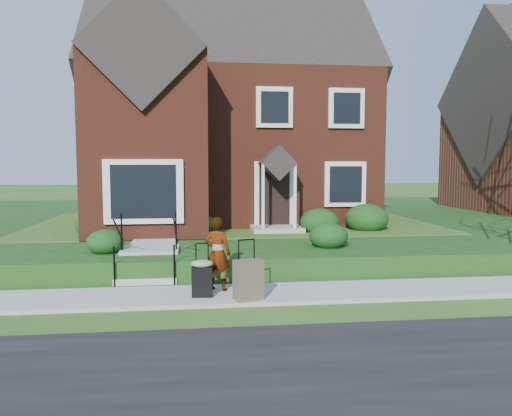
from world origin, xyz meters
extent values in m
plane|color=#2D5119|center=(0.00, 0.00, 0.00)|extent=(120.00, 120.00, 0.00)
cube|color=black|center=(0.00, -5.00, 0.01)|extent=(60.00, 6.00, 0.01)
cube|color=#9E9B93|center=(0.00, 0.00, 0.04)|extent=(60.00, 1.60, 0.08)
cube|color=#173A0F|center=(4.00, 10.90, 0.30)|extent=(44.00, 20.00, 0.60)
cube|color=#9E9B93|center=(-2.50, 5.00, 0.63)|extent=(1.20, 6.00, 0.06)
cube|color=maroon|center=(0.00, 10.00, 3.30)|extent=(10.00, 8.00, 5.40)
cube|color=maroon|center=(-2.80, 5.20, 3.30)|extent=(3.60, 2.40, 5.40)
cube|color=white|center=(-2.80, 4.05, 2.00)|extent=(2.20, 0.30, 1.80)
cube|color=black|center=(1.20, 5.94, 1.65)|extent=(1.00, 0.12, 2.10)
cube|color=black|center=(3.60, 5.95, 2.10)|extent=(1.40, 0.10, 1.50)
cube|color=maroon|center=(3.00, 10.00, 8.20)|extent=(0.90, 0.90, 3.00)
cube|color=#9E9B93|center=(-2.50, 1.00, 0.15)|extent=(1.40, 0.30, 0.15)
cube|color=#9E9B93|center=(-2.50, 1.30, 0.30)|extent=(1.40, 0.30, 0.15)
cube|color=#9E9B93|center=(-2.50, 1.60, 0.45)|extent=(1.40, 0.30, 0.15)
cube|color=#9E9B93|center=(-2.50, 1.90, 0.60)|extent=(1.40, 0.30, 0.15)
cube|color=#9E9B93|center=(-2.50, 2.45, 0.60)|extent=(1.40, 0.80, 0.15)
cylinder|color=black|center=(-3.15, 0.85, 0.53)|extent=(0.04, 0.04, 0.90)
cylinder|color=black|center=(-3.15, 2.05, 1.13)|extent=(0.04, 0.04, 0.90)
cylinder|color=black|center=(-1.85, 0.85, 0.53)|extent=(0.04, 0.04, 0.90)
cylinder|color=black|center=(-1.85, 2.05, 1.13)|extent=(0.04, 0.04, 0.90)
ellipsoid|color=black|center=(-4.24, 4.92, 1.06)|extent=(1.31, 1.31, 0.91)
ellipsoid|color=black|center=(-1.23, 5.63, 0.94)|extent=(0.98, 0.98, 0.68)
ellipsoid|color=black|center=(2.52, 5.10, 1.03)|extent=(1.23, 1.23, 0.86)
ellipsoid|color=black|center=(4.18, 5.43, 1.09)|extent=(1.40, 1.40, 0.98)
ellipsoid|color=black|center=(-3.58, 2.27, 0.92)|extent=(0.91, 0.91, 0.63)
ellipsoid|color=black|center=(2.09, 2.44, 0.96)|extent=(1.01, 1.01, 0.71)
imported|color=#999999|center=(-0.91, 0.29, 0.87)|extent=(0.68, 0.57, 1.58)
cube|color=black|center=(-1.25, -0.21, 0.39)|extent=(0.43, 0.26, 0.62)
cylinder|color=black|center=(-1.25, -0.21, 1.16)|extent=(0.25, 0.05, 0.03)
cylinder|color=black|center=(-1.38, -0.21, 0.93)|extent=(0.02, 0.02, 0.46)
cylinder|color=black|center=(-1.13, -0.21, 0.93)|extent=(0.02, 0.02, 0.46)
cylinder|color=black|center=(-1.40, -0.21, 0.11)|extent=(0.04, 0.06, 0.06)
cylinder|color=black|center=(-1.11, -0.21, 0.11)|extent=(0.04, 0.06, 0.06)
ellipsoid|color=#79A55E|center=(-1.25, -0.21, 0.77)|extent=(0.48, 0.40, 0.14)
cube|color=brown|center=(-0.35, -0.56, 0.48)|extent=(0.63, 0.47, 0.80)
cylinder|color=black|center=(-0.35, -0.56, 1.27)|extent=(0.33, 0.13, 0.03)
cylinder|color=black|center=(-0.51, -0.56, 1.08)|extent=(0.02, 0.02, 0.39)
cylinder|color=black|center=(-0.18, -0.56, 1.08)|extent=(0.02, 0.02, 0.39)
cylinder|color=black|center=(-0.54, -0.56, 0.11)|extent=(0.06, 0.07, 0.06)
cylinder|color=black|center=(-0.15, -0.56, 0.11)|extent=(0.06, 0.07, 0.06)
camera|label=1|loc=(-1.36, -10.20, 2.76)|focal=35.00mm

